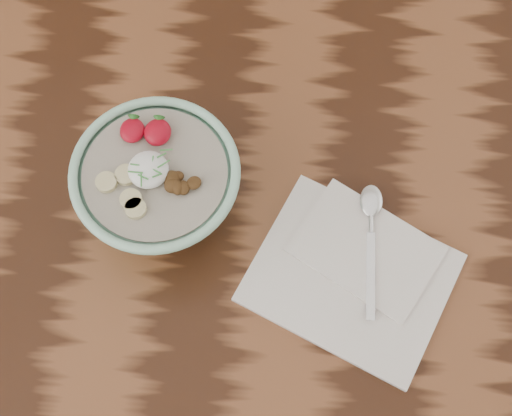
% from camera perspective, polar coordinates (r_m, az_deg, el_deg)
% --- Properties ---
extents(table, '(1.60, 0.90, 0.75)m').
position_cam_1_polar(table, '(1.02, -3.50, 1.42)').
color(table, black).
rests_on(table, ground).
extents(breakfast_bowl, '(0.20, 0.20, 0.13)m').
position_cam_1_polar(breakfast_bowl, '(0.85, -7.77, 1.72)').
color(breakfast_bowl, '#9DD3B8').
rests_on(breakfast_bowl, table).
extents(napkin, '(0.29, 0.26, 0.01)m').
position_cam_1_polar(napkin, '(0.88, 7.83, -5.07)').
color(napkin, white).
rests_on(napkin, table).
extents(spoon, '(0.03, 0.17, 0.01)m').
position_cam_1_polar(spoon, '(0.89, 9.19, -0.88)').
color(spoon, silver).
rests_on(spoon, napkin).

